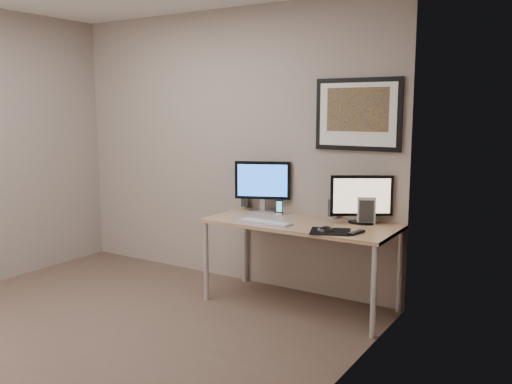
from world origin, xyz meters
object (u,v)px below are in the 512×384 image
at_px(desk, 300,230).
at_px(monitor_tv, 361,198).
at_px(framed_art, 358,114).
at_px(fan_unit, 366,210).
at_px(phone_dock, 279,207).
at_px(monitor_large, 262,184).
at_px(keyboard, 266,222).
at_px(speaker_left, 245,199).
at_px(speaker_right, 334,208).

xyz_separation_m(desk, monitor_tv, (0.45, 0.20, 0.28)).
xyz_separation_m(framed_art, fan_unit, (0.13, -0.10, -0.78)).
relative_size(phone_dock, fan_unit, 0.59).
bearing_deg(fan_unit, monitor_large, 156.20).
height_order(keyboard, fan_unit, fan_unit).
bearing_deg(fan_unit, speaker_left, 152.35).
xyz_separation_m(desk, fan_unit, (0.48, 0.24, 0.18)).
height_order(monitor_tv, fan_unit, monitor_tv).
xyz_separation_m(framed_art, speaker_right, (-0.18, -0.04, -0.80)).
distance_m(desk, fan_unit, 0.57).
bearing_deg(monitor_large, framed_art, -16.27).
xyz_separation_m(speaker_left, phone_dock, (0.45, -0.12, -0.02)).
distance_m(monitor_tv, keyboard, 0.81).
bearing_deg(framed_art, monitor_tv, -52.09).
relative_size(framed_art, fan_unit, 3.32).
xyz_separation_m(monitor_large, fan_unit, (0.99, 0.01, -0.14)).
bearing_deg(monitor_large, phone_dock, -34.68).
bearing_deg(speaker_left, keyboard, -56.91).
bearing_deg(monitor_tv, keyboard, 178.88).
bearing_deg(keyboard, monitor_tv, 33.98).
xyz_separation_m(speaker_left, keyboard, (0.53, -0.50, -0.08)).
bearing_deg(phone_dock, monitor_large, 156.93).
height_order(desk, phone_dock, phone_dock).
xyz_separation_m(monitor_tv, phone_dock, (-0.76, -0.02, -0.15)).
height_order(monitor_large, speaker_left, monitor_large).
bearing_deg(desk, keyboard, -139.17).
bearing_deg(speaker_right, framed_art, 35.64).
xyz_separation_m(desk, speaker_right, (0.17, 0.29, 0.16)).
bearing_deg(monitor_tv, framed_art, 96.57).
distance_m(framed_art, monitor_tv, 0.70).
height_order(monitor_large, fan_unit, monitor_large).
height_order(framed_art, phone_dock, framed_art).
xyz_separation_m(monitor_tv, keyboard, (-0.68, -0.39, -0.21)).
bearing_deg(speaker_left, desk, -35.65).
xyz_separation_m(monitor_tv, speaker_right, (-0.29, 0.09, -0.12)).
distance_m(framed_art, speaker_left, 1.37).
distance_m(speaker_right, keyboard, 0.63).
bearing_deg(monitor_tv, fan_unit, 18.65).
height_order(desk, speaker_right, speaker_right).
relative_size(monitor_large, monitor_tv, 1.06).
xyz_separation_m(desk, framed_art, (0.35, 0.33, 0.96)).
xyz_separation_m(speaker_right, fan_unit, (0.32, -0.06, 0.02)).
height_order(phone_dock, keyboard, phone_dock).
xyz_separation_m(desk, phone_dock, (-0.31, 0.19, 0.13)).
distance_m(speaker_right, fan_unit, 0.32).
height_order(speaker_left, phone_dock, speaker_left).
height_order(speaker_right, phone_dock, speaker_right).
bearing_deg(monitor_large, speaker_left, 138.53).
height_order(desk, framed_art, framed_art).
height_order(framed_art, fan_unit, framed_art).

